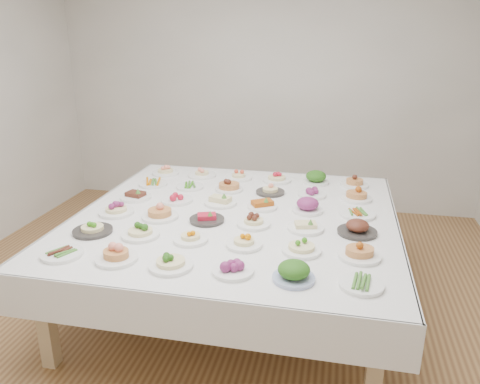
% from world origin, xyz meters
% --- Properties ---
extents(room_envelope, '(5.02, 5.02, 2.81)m').
position_xyz_m(room_envelope, '(0.00, 0.00, 1.83)').
color(room_envelope, olive).
rests_on(room_envelope, ground).
extents(display_table, '(2.40, 2.40, 0.75)m').
position_xyz_m(display_table, '(0.16, 0.18, 0.69)').
color(display_table, white).
rests_on(display_table, ground).
extents(dish_0, '(0.25, 0.25, 0.05)m').
position_xyz_m(dish_0, '(-0.74, -0.72, 0.77)').
color(dish_0, white).
rests_on(dish_0, display_table).
extents(dish_1, '(0.25, 0.25, 0.15)m').
position_xyz_m(dish_1, '(-0.38, -0.70, 0.82)').
color(dish_1, white).
rests_on(dish_1, display_table).
extents(dish_2, '(0.26, 0.26, 0.14)m').
position_xyz_m(dish_2, '(-0.03, -0.72, 0.81)').
color(dish_2, white).
rests_on(dish_2, display_table).
extents(dish_3, '(0.24, 0.24, 0.10)m').
position_xyz_m(dish_3, '(0.35, -0.70, 0.79)').
color(dish_3, white).
rests_on(dish_3, display_table).
extents(dish_4, '(0.24, 0.24, 0.15)m').
position_xyz_m(dish_4, '(0.70, -0.71, 0.82)').
color(dish_4, '#4C66B2').
rests_on(dish_4, display_table).
extents(dish_5, '(0.24, 0.24, 0.06)m').
position_xyz_m(dish_5, '(1.07, -0.71, 0.78)').
color(dish_5, white).
rests_on(dish_5, display_table).
extents(dish_6, '(0.27, 0.27, 0.13)m').
position_xyz_m(dish_6, '(-0.73, -0.36, 0.81)').
color(dish_6, '#2F2C29').
rests_on(dish_6, display_table).
extents(dish_7, '(0.28, 0.28, 0.15)m').
position_xyz_m(dish_7, '(-0.38, -0.34, 0.82)').
color(dish_7, white).
rests_on(dish_7, display_table).
extents(dish_8, '(0.23, 0.23, 0.11)m').
position_xyz_m(dish_8, '(-0.02, -0.35, 0.80)').
color(dish_8, white).
rests_on(dish_8, display_table).
extents(dish_9, '(0.23, 0.23, 0.12)m').
position_xyz_m(dish_9, '(0.34, -0.35, 0.81)').
color(dish_9, white).
rests_on(dish_9, display_table).
extents(dish_10, '(0.25, 0.25, 0.14)m').
position_xyz_m(dish_10, '(0.71, -0.35, 0.81)').
color(dish_10, white).
rests_on(dish_10, display_table).
extents(dish_11, '(0.27, 0.26, 0.16)m').
position_xyz_m(dish_11, '(1.06, -0.35, 0.82)').
color(dish_11, white).
rests_on(dish_11, display_table).
extents(dish_12, '(0.26, 0.26, 0.15)m').
position_xyz_m(dish_12, '(-0.73, 0.01, 0.82)').
color(dish_12, white).
rests_on(dish_12, display_table).
extents(dish_13, '(0.28, 0.27, 0.16)m').
position_xyz_m(dish_13, '(-0.38, -0.00, 0.83)').
color(dish_13, white).
rests_on(dish_13, display_table).
extents(dish_14, '(0.25, 0.25, 0.10)m').
position_xyz_m(dish_14, '(-0.01, 0.01, 0.79)').
color(dish_14, '#2F2C29').
rests_on(dish_14, display_table).
extents(dish_15, '(0.24, 0.24, 0.13)m').
position_xyz_m(dish_15, '(0.34, 0.00, 0.81)').
color(dish_15, white).
rests_on(dish_15, display_table).
extents(dish_16, '(0.25, 0.25, 0.11)m').
position_xyz_m(dish_16, '(0.71, 0.01, 0.79)').
color(dish_16, white).
rests_on(dish_16, display_table).
extents(dish_17, '(0.27, 0.27, 0.15)m').
position_xyz_m(dish_17, '(1.06, 0.01, 0.82)').
color(dish_17, '#2F2C29').
rests_on(dish_17, display_table).
extents(dish_18, '(0.25, 0.25, 0.11)m').
position_xyz_m(dish_18, '(-0.73, 0.36, 0.80)').
color(dish_18, white).
rests_on(dish_18, display_table).
extents(dish_19, '(0.25, 0.25, 0.11)m').
position_xyz_m(dish_19, '(-0.37, 0.36, 0.80)').
color(dish_19, white).
rests_on(dish_19, display_table).
extents(dish_20, '(0.26, 0.26, 0.12)m').
position_xyz_m(dish_20, '(-0.01, 0.37, 0.80)').
color(dish_20, white).
rests_on(dish_20, display_table).
extents(dish_21, '(0.23, 0.23, 0.10)m').
position_xyz_m(dish_21, '(0.34, 0.36, 0.79)').
color(dish_21, white).
rests_on(dish_21, display_table).
extents(dish_22, '(0.24, 0.24, 0.14)m').
position_xyz_m(dish_22, '(0.69, 0.36, 0.81)').
color(dish_22, white).
rests_on(dish_22, display_table).
extents(dish_23, '(0.27, 0.27, 0.05)m').
position_xyz_m(dish_23, '(1.06, 0.36, 0.77)').
color(dish_23, white).
rests_on(dish_23, display_table).
extents(dish_24, '(0.28, 0.25, 0.06)m').
position_xyz_m(dish_24, '(-0.73, 0.72, 0.78)').
color(dish_24, white).
rests_on(dish_24, display_table).
extents(dish_25, '(0.24, 0.24, 0.06)m').
position_xyz_m(dish_25, '(-0.37, 0.71, 0.77)').
color(dish_25, white).
rests_on(dish_25, display_table).
extents(dish_26, '(0.24, 0.24, 0.14)m').
position_xyz_m(dish_26, '(-0.02, 0.72, 0.82)').
color(dish_26, white).
rests_on(dish_26, display_table).
extents(dish_27, '(0.24, 0.24, 0.12)m').
position_xyz_m(dish_27, '(0.35, 0.72, 0.81)').
color(dish_27, '#2F2C29').
rests_on(dish_27, display_table).
extents(dish_28, '(0.23, 0.23, 0.09)m').
position_xyz_m(dish_28, '(0.70, 0.73, 0.79)').
color(dish_28, white).
rests_on(dish_28, display_table).
extents(dish_29, '(0.25, 0.25, 0.14)m').
position_xyz_m(dish_29, '(1.06, 0.71, 0.81)').
color(dish_29, white).
rests_on(dish_29, display_table).
extents(dish_30, '(0.26, 0.26, 0.13)m').
position_xyz_m(dish_30, '(-0.74, 1.07, 0.81)').
color(dish_30, white).
rests_on(dish_30, display_table).
extents(dish_31, '(0.27, 0.27, 0.13)m').
position_xyz_m(dish_31, '(-0.37, 1.08, 0.81)').
color(dish_31, white).
rests_on(dish_31, display_table).
extents(dish_32, '(0.25, 0.25, 0.12)m').
position_xyz_m(dish_32, '(-0.01, 1.07, 0.80)').
color(dish_32, white).
rests_on(dish_32, display_table).
extents(dish_33, '(0.26, 0.26, 0.13)m').
position_xyz_m(dish_33, '(0.35, 1.07, 0.81)').
color(dish_33, white).
rests_on(dish_33, display_table).
extents(dish_34, '(0.23, 0.23, 0.14)m').
position_xyz_m(dish_34, '(0.71, 1.09, 0.82)').
color(dish_34, white).
rests_on(dish_34, display_table).
extents(dish_35, '(0.24, 0.24, 0.14)m').
position_xyz_m(dish_35, '(1.05, 1.08, 0.82)').
color(dish_35, white).
rests_on(dish_35, display_table).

